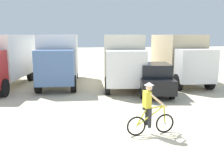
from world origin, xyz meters
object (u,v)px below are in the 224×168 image
box_truck_white_box (3,58)px  box_truck_avon_van (59,57)px  box_truck_cream_rv (123,57)px  cyclist_orange_shirt (150,111)px  box_truck_tan_camper (179,56)px  sedan_parked (154,79)px

box_truck_white_box → box_truck_avon_van: bearing=8.0°
box_truck_cream_rv → box_truck_avon_van: bearing=164.5°
box_truck_cream_rv → cyclist_orange_shirt: size_ratio=3.85×
box_truck_avon_van → box_truck_tan_camper: same height
cyclist_orange_shirt → box_truck_tan_camper: bearing=61.3°
box_truck_avon_van → cyclist_orange_shirt: box_truck_avon_van is taller
box_truck_tan_camper → sedan_parked: box_truck_tan_camper is taller
box_truck_avon_van → box_truck_cream_rv: size_ratio=0.98×
box_truck_avon_van → box_truck_white_box: bearing=-172.0°
sedan_parked → cyclist_orange_shirt: size_ratio=2.44×
sedan_parked → cyclist_orange_shirt: bearing=-110.0°
sedan_parked → box_truck_tan_camper: bearing=48.8°
box_truck_avon_van → box_truck_tan_camper: 8.38m
box_truck_cream_rv → box_truck_tan_camper: (4.19, 0.54, 0.00)m
box_truck_cream_rv → cyclist_orange_shirt: box_truck_cream_rv is taller
box_truck_white_box → cyclist_orange_shirt: bearing=-54.0°
box_truck_avon_van → sedan_parked: 6.79m
box_truck_avon_van → sedan_parked: (5.43, -3.95, -0.99)m
box_truck_cream_rv → sedan_parked: box_truck_cream_rv is taller
box_truck_white_box → sedan_parked: box_truck_white_box is taller
box_truck_cream_rv → box_truck_tan_camper: 4.23m
sedan_parked → box_truck_avon_van: bearing=144.0°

